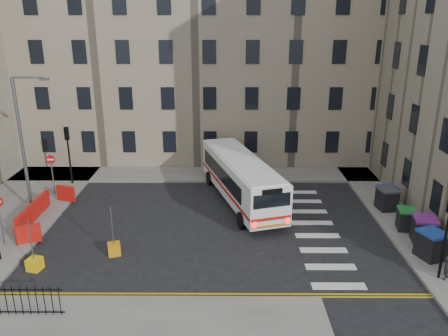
{
  "coord_description": "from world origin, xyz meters",
  "views": [
    {
      "loc": [
        -1.0,
        -22.64,
        11.12
      ],
      "look_at": [
        -1.13,
        1.48,
        3.0
      ],
      "focal_mm": 35.0,
      "sensor_mm": 36.0,
      "label": 1
    }
  ],
  "objects_px": {
    "wheelie_bin_e": "(388,196)",
    "bollard_yellow": "(35,264)",
    "wheelie_bin_a": "(431,244)",
    "wheelie_bin_b": "(424,230)",
    "bollard_chevron": "(114,249)",
    "bus": "(241,177)",
    "wheelie_bin_d": "(387,199)",
    "streetlamp": "(22,143)",
    "wheelie_bin_c": "(406,219)"
  },
  "relations": [
    {
      "from": "streetlamp",
      "to": "bus",
      "type": "bearing_deg",
      "value": 7.31
    },
    {
      "from": "wheelie_bin_a",
      "to": "wheelie_bin_d",
      "type": "distance_m",
      "value": 5.82
    },
    {
      "from": "wheelie_bin_a",
      "to": "bollard_chevron",
      "type": "xyz_separation_m",
      "value": [
        -15.58,
        0.46,
        -0.55
      ]
    },
    {
      "from": "wheelie_bin_e",
      "to": "bollard_yellow",
      "type": "distance_m",
      "value": 20.51
    },
    {
      "from": "wheelie_bin_c",
      "to": "wheelie_bin_e",
      "type": "bearing_deg",
      "value": 97.45
    },
    {
      "from": "wheelie_bin_b",
      "to": "bollard_yellow",
      "type": "height_order",
      "value": "wheelie_bin_b"
    },
    {
      "from": "wheelie_bin_e",
      "to": "bollard_chevron",
      "type": "height_order",
      "value": "wheelie_bin_e"
    },
    {
      "from": "wheelie_bin_b",
      "to": "bollard_yellow",
      "type": "distance_m",
      "value": 19.43
    },
    {
      "from": "wheelie_bin_c",
      "to": "bollard_yellow",
      "type": "relative_size",
      "value": 2.04
    },
    {
      "from": "wheelie_bin_e",
      "to": "wheelie_bin_a",
      "type": "bearing_deg",
      "value": -104.75
    },
    {
      "from": "wheelie_bin_a",
      "to": "wheelie_bin_b",
      "type": "bearing_deg",
      "value": 59.12
    },
    {
      "from": "bus",
      "to": "wheelie_bin_a",
      "type": "relative_size",
      "value": 6.89
    },
    {
      "from": "wheelie_bin_b",
      "to": "wheelie_bin_e",
      "type": "bearing_deg",
      "value": 101.65
    },
    {
      "from": "streetlamp",
      "to": "wheelie_bin_d",
      "type": "xyz_separation_m",
      "value": [
        21.85,
        0.09,
        -3.51
      ]
    },
    {
      "from": "bus",
      "to": "bollard_yellow",
      "type": "xyz_separation_m",
      "value": [
        -9.93,
        -8.36,
        -1.35
      ]
    },
    {
      "from": "wheelie_bin_c",
      "to": "streetlamp",
      "type": "bearing_deg",
      "value": -176.91
    },
    {
      "from": "wheelie_bin_d",
      "to": "bollard_yellow",
      "type": "relative_size",
      "value": 2.24
    },
    {
      "from": "wheelie_bin_b",
      "to": "bollard_chevron",
      "type": "bearing_deg",
      "value": -166.24
    },
    {
      "from": "bollard_chevron",
      "to": "wheelie_bin_b",
      "type": "bearing_deg",
      "value": 3.82
    },
    {
      "from": "bollard_chevron",
      "to": "wheelie_bin_a",
      "type": "bearing_deg",
      "value": -1.68
    },
    {
      "from": "bus",
      "to": "wheelie_bin_d",
      "type": "relative_size",
      "value": 7.96
    },
    {
      "from": "wheelie_bin_e",
      "to": "bollard_chevron",
      "type": "xyz_separation_m",
      "value": [
        -15.72,
        -5.98,
        -0.46
      ]
    },
    {
      "from": "wheelie_bin_a",
      "to": "wheelie_bin_b",
      "type": "xyz_separation_m",
      "value": [
        0.29,
        1.52,
        0.01
      ]
    },
    {
      "from": "streetlamp",
      "to": "bollard_chevron",
      "type": "xyz_separation_m",
      "value": [
        6.39,
        -5.27,
        -4.04
      ]
    },
    {
      "from": "bus",
      "to": "bollard_chevron",
      "type": "bearing_deg",
      "value": -149.9
    },
    {
      "from": "streetlamp",
      "to": "bollard_chevron",
      "type": "height_order",
      "value": "streetlamp"
    },
    {
      "from": "wheelie_bin_c",
      "to": "bollard_chevron",
      "type": "xyz_separation_m",
      "value": [
        -15.58,
        -2.62,
        -0.45
      ]
    },
    {
      "from": "bollard_yellow",
      "to": "bollard_chevron",
      "type": "relative_size",
      "value": 1.0
    },
    {
      "from": "wheelie_bin_a",
      "to": "wheelie_bin_e",
      "type": "height_order",
      "value": "wheelie_bin_a"
    },
    {
      "from": "wheelie_bin_b",
      "to": "wheelie_bin_c",
      "type": "distance_m",
      "value": 1.6
    },
    {
      "from": "wheelie_bin_b",
      "to": "wheelie_bin_e",
      "type": "height_order",
      "value": "wheelie_bin_b"
    },
    {
      "from": "bus",
      "to": "wheelie_bin_d",
      "type": "height_order",
      "value": "bus"
    },
    {
      "from": "streetlamp",
      "to": "bollard_yellow",
      "type": "xyz_separation_m",
      "value": [
        3.0,
        -6.7,
        -4.04
      ]
    },
    {
      "from": "streetlamp",
      "to": "wheelie_bin_c",
      "type": "xyz_separation_m",
      "value": [
        21.97,
        -2.65,
        -3.59
      ]
    },
    {
      "from": "wheelie_bin_a",
      "to": "wheelie_bin_e",
      "type": "relative_size",
      "value": 1.2
    },
    {
      "from": "bus",
      "to": "wheelie_bin_a",
      "type": "bearing_deg",
      "value": -55.82
    },
    {
      "from": "wheelie_bin_d",
      "to": "wheelie_bin_e",
      "type": "xyz_separation_m",
      "value": [
        0.27,
        0.62,
        -0.06
      ]
    },
    {
      "from": "bollard_yellow",
      "to": "wheelie_bin_d",
      "type": "bearing_deg",
      "value": 19.83
    },
    {
      "from": "wheelie_bin_a",
      "to": "bollard_yellow",
      "type": "distance_m",
      "value": 19.0
    },
    {
      "from": "wheelie_bin_b",
      "to": "wheelie_bin_d",
      "type": "height_order",
      "value": "wheelie_bin_b"
    },
    {
      "from": "bus",
      "to": "wheelie_bin_e",
      "type": "distance_m",
      "value": 9.28
    },
    {
      "from": "wheelie_bin_c",
      "to": "wheelie_bin_e",
      "type": "xyz_separation_m",
      "value": [
        0.15,
        3.36,
        0.01
      ]
    },
    {
      "from": "bollard_yellow",
      "to": "wheelie_bin_b",
      "type": "bearing_deg",
      "value": 7.38
    },
    {
      "from": "wheelie_bin_d",
      "to": "wheelie_bin_e",
      "type": "bearing_deg",
      "value": 58.64
    },
    {
      "from": "wheelie_bin_a",
      "to": "streetlamp",
      "type": "bearing_deg",
      "value": 145.46
    },
    {
      "from": "wheelie_bin_e",
      "to": "bollard_yellow",
      "type": "relative_size",
      "value": 2.15
    },
    {
      "from": "streetlamp",
      "to": "wheelie_bin_e",
      "type": "relative_size",
      "value": 6.3
    },
    {
      "from": "streetlamp",
      "to": "wheelie_bin_c",
      "type": "height_order",
      "value": "streetlamp"
    },
    {
      "from": "wheelie_bin_c",
      "to": "bus",
      "type": "bearing_deg",
      "value": 164.49
    },
    {
      "from": "wheelie_bin_c",
      "to": "wheelie_bin_e",
      "type": "relative_size",
      "value": 0.95
    }
  ]
}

